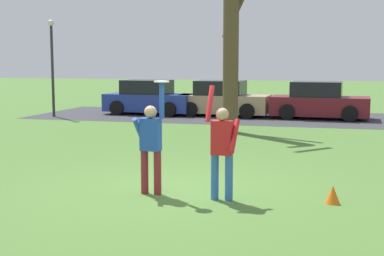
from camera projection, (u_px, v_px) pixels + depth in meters
ground_plane at (175, 190)px, 10.26m from camera, size 120.00×120.00×0.00m
person_catcher at (151, 142)px, 9.85m from camera, size 0.55×0.49×2.08m
person_defender at (222, 146)px, 9.41m from camera, size 0.56×0.49×2.04m
frisbee_disc at (162, 82)px, 9.64m from camera, size 0.28×0.28×0.02m
parked_car_blue at (149, 99)px, 24.90m from camera, size 4.19×2.21×1.59m
parked_car_tan at (223, 100)px, 24.13m from camera, size 4.19×2.21×1.59m
parked_car_maroon at (319, 102)px, 22.93m from camera, size 4.19×2.21×1.59m
parking_strip at (228, 116)px, 23.93m from camera, size 17.34×6.40×0.01m
bare_tree_tall at (231, 42)px, 18.29m from camera, size 1.74×1.81×6.71m
lamppost_by_lot at (52, 58)px, 23.56m from camera, size 0.28×0.28×4.26m
field_cone_orange at (333, 195)px, 9.27m from camera, size 0.26×0.26×0.32m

